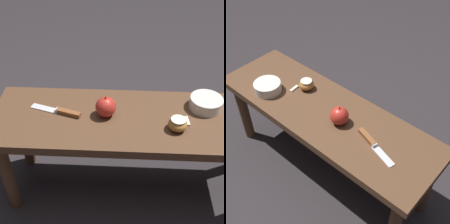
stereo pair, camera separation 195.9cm
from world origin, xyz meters
The scene contains 7 objects.
ground_plane centered at (0.00, 0.00, 0.00)m, with size 8.00×8.00×0.00m, color #2D282B.
wooden_bench centered at (0.00, 0.00, 0.39)m, with size 1.21×0.40×0.46m.
knife centered at (-0.30, 0.01, 0.47)m, with size 0.23×0.10×0.02m.
apple_whole centered at (-0.11, 0.01, 0.50)m, with size 0.09×0.09×0.10m.
apple_cut centered at (0.18, -0.06, 0.49)m, with size 0.08×0.08×0.05m.
apple_slice_near_knife centered at (0.23, -0.01, 0.46)m, with size 0.02×0.06×0.01m.
bowl centered at (0.32, 0.08, 0.49)m, with size 0.14×0.14×0.05m.
Camera 1 is at (-0.03, -1.01, 1.32)m, focal length 50.00 mm.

